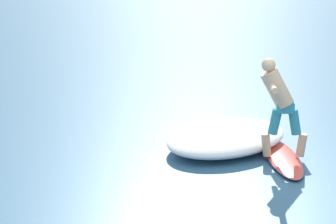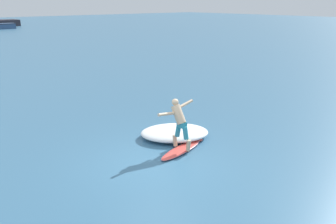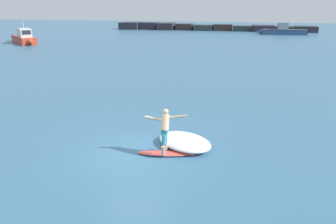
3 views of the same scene
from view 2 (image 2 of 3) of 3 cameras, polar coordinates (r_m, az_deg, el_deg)
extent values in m
plane|color=#396889|center=(9.48, -2.06, -8.90)|extent=(200.00, 200.00, 0.00)
cube|color=#2C2931|center=(71.25, -26.39, 13.74)|extent=(4.20, 3.86, 1.14)
ellipsoid|color=#E04B41|center=(10.21, 2.36, -6.52)|extent=(1.97, 0.82, 0.09)
ellipsoid|color=#E04B41|center=(10.95, 5.38, -4.79)|extent=(0.31, 0.31, 0.07)
ellipsoid|color=#2870B2|center=(10.21, 2.36, -6.52)|extent=(1.99, 0.84, 0.04)
cone|color=black|center=(9.69, -0.40, -8.65)|extent=(0.06, 0.06, 0.14)
cone|color=black|center=(9.72, 0.70, -8.59)|extent=(0.06, 0.06, 0.14)
cone|color=black|center=(9.86, -0.51, -8.16)|extent=(0.06, 0.06, 0.14)
cylinder|color=tan|center=(10.28, 1.23, -4.98)|extent=(0.15, 0.18, 0.37)
cylinder|color=teal|center=(10.06, 1.76, -3.24)|extent=(0.17, 0.23, 0.41)
cylinder|color=tan|center=(9.96, 3.57, -5.82)|extent=(0.15, 0.18, 0.37)
cylinder|color=teal|center=(9.88, 3.07, -3.67)|extent=(0.17, 0.23, 0.41)
cube|color=teal|center=(9.89, 2.43, -2.21)|extent=(0.23, 0.28, 0.16)
cylinder|color=tan|center=(9.87, 1.84, -0.42)|extent=(0.33, 0.55, 0.64)
sphere|color=tan|center=(9.85, 1.25, 1.74)|extent=(0.21, 0.21, 0.21)
cylinder|color=tan|center=(9.59, -0.34, -0.35)|extent=(0.62, 0.15, 0.20)
cylinder|color=tan|center=(10.19, 3.09, 1.42)|extent=(0.62, 0.15, 0.19)
cube|color=black|center=(64.14, -25.13, 13.50)|extent=(0.29, 0.37, 0.52)
ellipsoid|color=white|center=(11.10, 1.15, -3.62)|extent=(2.79, 2.61, 0.35)
camera|label=1|loc=(8.75, -78.90, 1.24)|focal=85.00mm
camera|label=3|loc=(9.88, 72.50, 9.96)|focal=35.00mm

